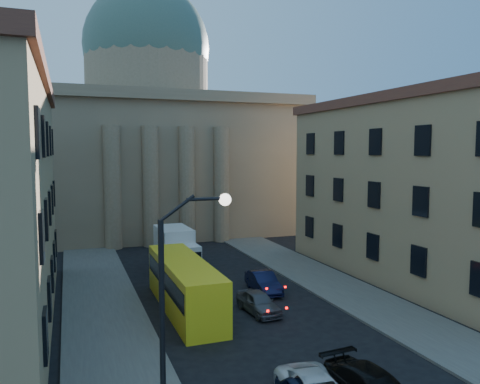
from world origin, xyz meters
The scene contains 9 objects.
sidewalk_left centered at (-8.50, 18.00, 0.07)m, with size 5.00×60.00×0.15m, color #514F4A.
sidewalk_right centered at (8.50, 18.00, 0.07)m, with size 5.00×60.00×0.15m, color #514F4A.
church centered at (0.00, 55.47, 11.88)m, with size 68.02×28.76×36.60m.
building_right centered at (17.00, 22.00, 7.42)m, with size 11.60×26.60×14.70m.
street_lamp centered at (-6.97, 8.00, 5.29)m, with size 2.62×0.44×8.83m.
car_right_far centered at (0.80, 19.26, 0.69)m, with size 1.64×4.07×1.39m, color #4D4E52.
car_right_distant centered at (2.84, 23.24, 0.73)m, with size 1.55×4.45×1.47m, color black.
city_bus centered at (-3.50, 21.50, 1.74)m, with size 2.69×11.49×3.24m.
box_truck centered at (-1.78, 31.46, 1.72)m, with size 2.76×6.68×3.63m.
Camera 1 is at (-10.42, -7.60, 10.32)m, focal length 35.00 mm.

